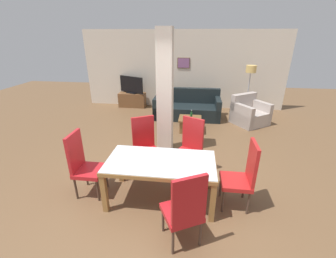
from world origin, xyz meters
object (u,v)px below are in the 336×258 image
object	(u,v)px
dining_chair_far_left	(145,144)
dining_chair_far_right	(190,146)
dining_table	(161,169)
floor_lamp	(251,74)
dining_chair_head_left	(83,163)
coffee_table	(190,124)
tv_screen	(131,85)
armchair	(249,114)
tv_stand	(132,100)
bottle	(191,116)
sofa	(187,108)
dining_chair_near_right	(185,209)
dining_chair_head_right	(243,174)

from	to	relation	value
dining_chair_far_left	dining_chair_far_right	xyz separation A→B (m)	(0.86, 0.05, 0.00)
dining_table	floor_lamp	size ratio (longest dim) A/B	1.05
dining_chair_head_left	coffee_table	size ratio (longest dim) A/B	1.79
tv_screen	dining_table	bearing A→B (deg)	135.00
armchair	tv_stand	world-z (taller)	armchair
dining_chair_far_right	bottle	xyz separation A→B (m)	(-0.03, 1.95, -0.10)
floor_lamp	tv_screen	bearing A→B (deg)	174.00
tv_screen	armchair	bearing A→B (deg)	-172.54
dining_chair_head_left	dining_chair_far_right	size ratio (longest dim) A/B	1.00
dining_table	floor_lamp	world-z (taller)	floor_lamp
sofa	coffee_table	bearing A→B (deg)	97.04
dining_chair_far_left	bottle	bearing A→B (deg)	-141.08
dining_chair_head_left	coffee_table	bearing A→B (deg)	150.05
armchair	floor_lamp	distance (m)	1.34
dining_chair_far_left	dining_chair_head_left	distance (m)	1.18
sofa	coffee_table	distance (m)	1.14
dining_chair_far_right	armchair	xyz separation A→B (m)	(1.72, 2.87, -0.29)
dining_chair_head_left	bottle	distance (m)	3.29
sofa	coffee_table	world-z (taller)	sofa
armchair	tv_screen	size ratio (longest dim) A/B	1.30
dining_table	tv_stand	xyz separation A→B (m)	(-1.86, 4.94, -0.33)
dining_chair_near_right	sofa	distance (m)	4.89
dining_chair_near_right	dining_chair_far_right	world-z (taller)	same
tv_stand	armchair	bearing A→B (deg)	-16.93
dining_chair_near_right	dining_chair_head_left	bearing A→B (deg)	127.02
coffee_table	tv_stand	size ratio (longest dim) A/B	0.64
armchair	bottle	world-z (taller)	armchair
dining_chair_far_right	floor_lamp	size ratio (longest dim) A/B	0.68
dining_table	dining_chair_head_left	size ratio (longest dim) A/B	1.54
dining_chair_head_right	sofa	world-z (taller)	dining_chair_head_right
dining_chair_near_right	bottle	distance (m)	3.65
dining_chair_far_right	dining_chair_near_right	bearing A→B (deg)	116.86
dining_chair_far_left	dining_chair_head_left	xyz separation A→B (m)	(-0.87, -0.80, 0.00)
tv_screen	bottle	bearing A→B (deg)	161.03
dining_chair_head_left	floor_lamp	distance (m)	5.77
dining_chair_far_left	dining_chair_near_right	xyz separation A→B (m)	(0.86, -1.64, 0.00)
bottle	floor_lamp	world-z (taller)	floor_lamp
dining_chair_far_left	armchair	xyz separation A→B (m)	(2.58, 2.92, -0.29)
sofa	bottle	world-z (taller)	sofa
tv_screen	floor_lamp	bearing A→B (deg)	-161.62
dining_chair_near_right	floor_lamp	size ratio (longest dim) A/B	0.68
bottle	floor_lamp	size ratio (longest dim) A/B	0.17
sofa	tv_stand	bearing A→B (deg)	-23.39
dining_chair_far_right	dining_table	bearing A→B (deg)	90.00
dining_chair_near_right	armchair	distance (m)	4.88
dining_table	dining_chair_far_right	bearing A→B (deg)	63.15
dining_chair_far_right	sofa	world-z (taller)	dining_chair_far_right
dining_chair_far_right	tv_screen	bearing A→B (deg)	-33.92
dining_table	dining_chair_head_right	distance (m)	1.27
dining_chair_far_left	tv_stand	size ratio (longest dim) A/B	1.15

